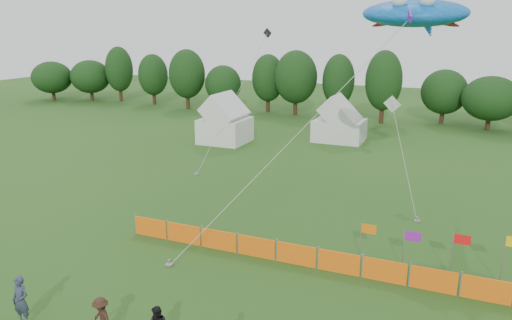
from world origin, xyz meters
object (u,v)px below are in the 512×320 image
at_px(barrier_fence, 339,262).
at_px(stingray_kite, 416,14).
at_px(tent_left, 225,123).
at_px(tent_right, 340,124).
at_px(spectator_a, 21,301).
at_px(spectator_c, 101,318).

distance_m(barrier_fence, stingray_kite, 14.81).
relative_size(tent_left, stingray_kite, 0.21).
bearing_deg(tent_right, tent_left, -153.55).
height_order(tent_left, tent_right, tent_left).
height_order(tent_right, stingray_kite, stingray_kite).
bearing_deg(spectator_a, stingray_kite, 56.20).
relative_size(barrier_fence, spectator_a, 11.53).
bearing_deg(barrier_fence, tent_right, 104.21).
height_order(tent_right, barrier_fence, tent_right).
bearing_deg(barrier_fence, spectator_c, -128.57).
height_order(barrier_fence, stingray_kite, stingray_kite).
xyz_separation_m(spectator_a, spectator_c, (3.30, 0.45, -0.16)).
bearing_deg(spectator_c, spectator_a, -145.27).
relative_size(tent_right, spectator_c, 2.98).
height_order(tent_left, spectator_c, tent_left).
bearing_deg(spectator_a, tent_left, 99.72).
xyz_separation_m(spectator_a, stingray_kite, (11.11, 18.52, 10.37)).
distance_m(tent_left, spectator_a, 30.39).
xyz_separation_m(barrier_fence, stingray_kite, (1.38, 10.01, 10.82)).
relative_size(tent_left, spectator_c, 2.68).
bearing_deg(tent_left, spectator_c, -71.25).
bearing_deg(spectator_c, barrier_fence, 78.33).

